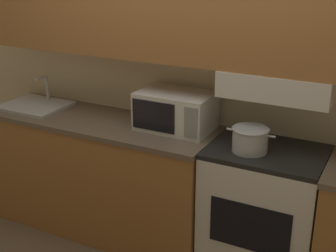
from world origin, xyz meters
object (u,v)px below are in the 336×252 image
stove_range (262,214)px  sink_basin (35,105)px  cooking_pot (250,139)px  microwave (176,111)px

stove_range → sink_basin: bearing=-179.6°
cooking_pot → sink_basin: sink_basin is taller
cooking_pot → microwave: (-0.58, 0.14, 0.05)m
cooking_pot → microwave: size_ratio=0.61×
stove_range → microwave: 0.89m
stove_range → microwave: size_ratio=1.80×
cooking_pot → sink_basin: size_ratio=0.62×
stove_range → cooking_pot: size_ratio=2.96×
cooking_pot → stove_range: bearing=35.6°
sink_basin → stove_range: bearing=0.4°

